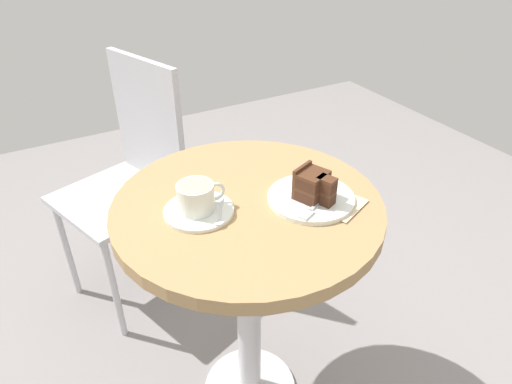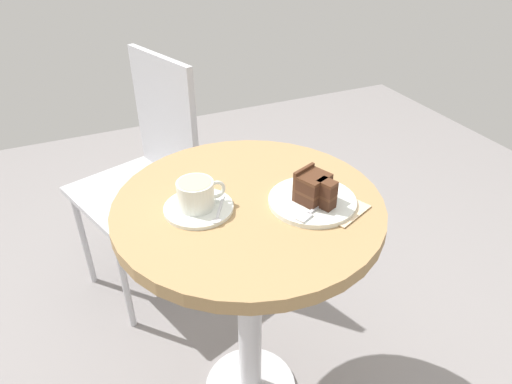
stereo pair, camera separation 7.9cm
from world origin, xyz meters
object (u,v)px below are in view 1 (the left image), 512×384
(cake_slice, at_px, (313,186))
(fork, at_px, (314,207))
(teaspoon, at_px, (220,215))
(cafe_chair, at_px, (134,167))
(saucer, at_px, (199,211))
(coffee_cup, at_px, (197,197))
(cake_plate, at_px, (311,198))
(napkin, at_px, (333,202))

(cake_slice, xyz_separation_m, fork, (-0.02, -0.03, -0.03))
(teaspoon, height_order, fork, fork)
(cafe_chair, bearing_deg, saucer, -19.31)
(coffee_cup, distance_m, fork, 0.27)
(cake_plate, relative_size, cake_slice, 2.01)
(napkin, bearing_deg, fork, -172.43)
(saucer, height_order, coffee_cup, coffee_cup)
(saucer, relative_size, napkin, 0.98)
(saucer, xyz_separation_m, coffee_cup, (-0.00, 0.00, 0.04))
(coffee_cup, relative_size, cake_plate, 0.55)
(cake_slice, height_order, napkin, cake_slice)
(napkin, bearing_deg, saucer, 158.05)
(coffee_cup, bearing_deg, napkin, -22.11)
(coffee_cup, relative_size, cafe_chair, 0.13)
(fork, xyz_separation_m, napkin, (0.06, 0.01, -0.01))
(cake_plate, xyz_separation_m, cake_slice, (-0.00, -0.01, 0.04))
(cake_plate, bearing_deg, saucer, 161.61)
(fork, height_order, cafe_chair, cafe_chair)
(saucer, xyz_separation_m, cafe_chair, (0.01, 0.65, -0.21))
(cafe_chair, bearing_deg, fork, -2.29)
(fork, relative_size, napkin, 0.87)
(saucer, distance_m, napkin, 0.32)
(coffee_cup, bearing_deg, cake_plate, -18.62)
(coffee_cup, bearing_deg, cafe_chair, 89.22)
(teaspoon, distance_m, cake_slice, 0.23)
(teaspoon, relative_size, cake_slice, 0.95)
(teaspoon, bearing_deg, fork, 97.46)
(cake_plate, xyz_separation_m, fork, (-0.02, -0.04, 0.01))
(cake_slice, distance_m, fork, 0.05)
(cake_slice, bearing_deg, teaspoon, 168.06)
(coffee_cup, xyz_separation_m, napkin, (0.30, -0.12, -0.04))
(coffee_cup, distance_m, cake_slice, 0.27)
(fork, bearing_deg, cafe_chair, -99.47)
(teaspoon, height_order, cafe_chair, cafe_chair)
(fork, bearing_deg, cake_plate, -141.76)
(saucer, distance_m, coffee_cup, 0.04)
(fork, bearing_deg, cake_slice, -144.28)
(teaspoon, bearing_deg, cafe_chair, -148.48)
(cake_plate, distance_m, cafe_chair, 0.80)
(saucer, xyz_separation_m, napkin, (0.30, -0.12, -0.00))
(coffee_cup, relative_size, napkin, 0.70)
(cake_plate, bearing_deg, fork, -115.85)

